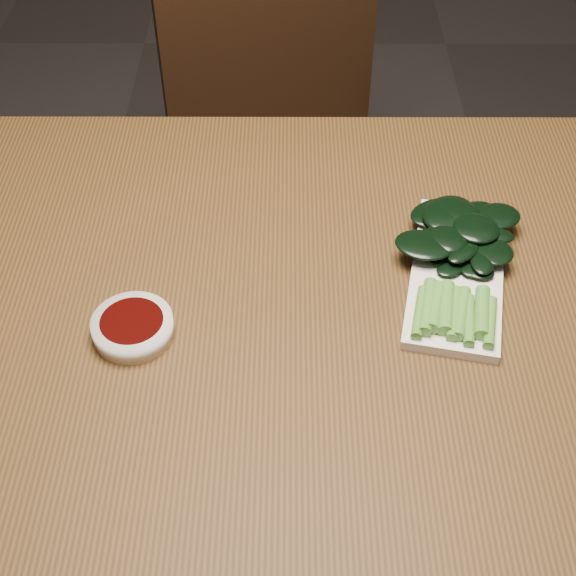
{
  "coord_description": "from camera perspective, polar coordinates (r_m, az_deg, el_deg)",
  "views": [
    {
      "loc": [
        -0.02,
        -0.7,
        1.49
      ],
      "look_at": [
        -0.02,
        0.0,
        0.76
      ],
      "focal_mm": 50.0,
      "sensor_mm": 36.0,
      "label": 1
    }
  ],
  "objects": [
    {
      "name": "sauce_bowl",
      "position": [
        0.98,
        -10.98,
        -2.74
      ],
      "size": [
        0.1,
        0.1,
        0.03
      ],
      "color": "white",
      "rests_on": "table"
    },
    {
      "name": "ground",
      "position": [
        1.65,
        0.69,
        -18.84
      ],
      "size": [
        6.0,
        6.0,
        0.0
      ],
      "primitive_type": "plane",
      "color": "#2D2B2B",
      "rests_on": "ground"
    },
    {
      "name": "table",
      "position": [
        1.07,
        1.0,
        -3.14
      ],
      "size": [
        1.4,
        0.8,
        0.75
      ],
      "color": "#4D3216",
      "rests_on": "ground"
    },
    {
      "name": "serving_plate",
      "position": [
        1.06,
        11.89,
        0.95
      ],
      "size": [
        0.17,
        0.29,
        0.01
      ],
      "rotation": [
        0.0,
        0.0,
        -0.2
      ],
      "color": "white",
      "rests_on": "table"
    },
    {
      "name": "gai_lan",
      "position": [
        1.07,
        11.85,
        2.96
      ],
      "size": [
        0.19,
        0.28,
        0.03
      ],
      "color": "#56A037",
      "rests_on": "serving_plate"
    },
    {
      "name": "chair_far",
      "position": [
        1.69,
        0.12,
        9.45
      ],
      "size": [
        0.57,
        0.57,
        0.89
      ],
      "rotation": [
        0.0,
        0.0,
        0.32
      ],
      "color": "black",
      "rests_on": "ground"
    }
  ]
}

